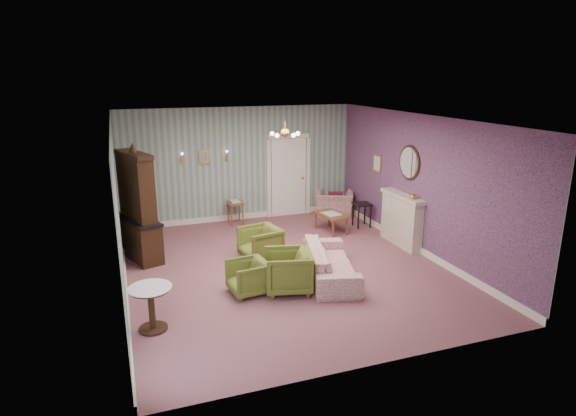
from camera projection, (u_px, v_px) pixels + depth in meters
name	position (u px, v px, depth m)	size (l,w,h in m)	color
floor	(285.00, 268.00, 9.54)	(7.00, 7.00, 0.00)	#874E5B
ceiling	(285.00, 119.00, 8.75)	(7.00, 7.00, 0.00)	white
wall_back	(240.00, 164.00, 12.32)	(6.00, 6.00, 0.00)	slate
wall_front	(378.00, 263.00, 5.97)	(6.00, 6.00, 0.00)	slate
wall_left	(118.00, 211.00, 8.18)	(7.00, 7.00, 0.00)	slate
wall_right	(420.00, 185.00, 10.11)	(7.00, 7.00, 0.00)	slate
wall_right_floral	(420.00, 185.00, 10.10)	(7.00, 7.00, 0.00)	#AC5681
door	(288.00, 175.00, 12.80)	(1.12, 0.12, 2.16)	white
olive_chair_a	(288.00, 269.00, 8.44)	(0.79, 0.74, 0.81)	#5C6222
olive_chair_b	(248.00, 276.00, 8.35)	(0.64, 0.60, 0.65)	#5C6222
olive_chair_c	(260.00, 242.00, 9.85)	(0.74, 0.69, 0.76)	#5C6222
sofa_chintz	(331.00, 257.00, 9.00)	(2.06, 0.60, 0.81)	#983D56
wingback_chair	(335.00, 199.00, 12.99)	(0.97, 0.63, 0.85)	#983D56
dresser	(137.00, 203.00, 9.74)	(0.49, 1.41, 2.34)	black
fireplace	(401.00, 220.00, 10.66)	(0.30, 1.40, 1.16)	beige
mantel_vase	(413.00, 195.00, 10.12)	(0.15, 0.15, 0.15)	gold
oval_mirror	(409.00, 163.00, 10.35)	(0.04, 0.76, 0.84)	white
framed_print	(377.00, 163.00, 11.65)	(0.04, 0.34, 0.42)	gold
coffee_table	(331.00, 223.00, 11.63)	(0.49, 0.89, 0.45)	brown
side_table_black	(362.00, 215.00, 11.97)	(0.41, 0.41, 0.61)	black
pedestal_table	(152.00, 308.00, 7.15)	(0.64, 0.64, 0.70)	black
nesting_table	(235.00, 212.00, 12.23)	(0.37, 0.47, 0.62)	brown
gilt_mirror_back	(205.00, 157.00, 11.92)	(0.28, 0.06, 0.36)	gold
sconce_left	(182.00, 158.00, 11.73)	(0.16, 0.12, 0.30)	gold
sconce_right	(227.00, 156.00, 12.08)	(0.16, 0.12, 0.30)	gold
chandelier	(285.00, 134.00, 8.82)	(0.56, 0.56, 0.36)	gold
burgundy_cushion	(335.00, 199.00, 12.82)	(0.38, 0.10, 0.38)	maroon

